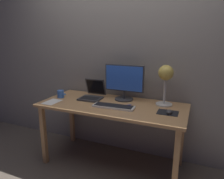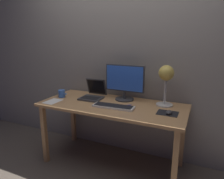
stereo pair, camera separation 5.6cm
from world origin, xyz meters
name	(u,v)px [view 1 (the left image)]	position (x,y,z in m)	size (l,w,h in m)	color
ground_plane	(112,163)	(0.00, 0.00, 0.00)	(4.80, 4.80, 0.00)	brown
back_wall	(125,50)	(0.00, 0.40, 1.30)	(4.80, 0.06, 2.60)	gray
desk	(112,111)	(0.00, 0.00, 0.66)	(1.60, 0.70, 0.74)	tan
monitor	(124,81)	(0.06, 0.21, 0.96)	(0.46, 0.22, 0.41)	#38383A
keyboard_main	(114,106)	(0.06, -0.10, 0.75)	(0.45, 0.16, 0.03)	silver
laptop	(93,93)	(-0.31, 0.13, 0.80)	(0.26, 0.30, 0.23)	#38383A
desk_lamp	(166,76)	(0.53, 0.20, 1.05)	(0.18, 0.18, 0.44)	beige
mousepad	(168,113)	(0.61, -0.04, 0.74)	(0.20, 0.16, 0.00)	black
mouse	(169,112)	(0.62, -0.05, 0.76)	(0.06, 0.10, 0.03)	#38383A
coffee_mug	(61,94)	(-0.67, -0.01, 0.79)	(0.11, 0.08, 0.09)	#3F72CC
paper_sheet_near_mouse	(52,102)	(-0.66, -0.20, 0.74)	(0.15, 0.21, 0.00)	white
pen	(125,105)	(0.15, 0.01, 0.74)	(0.01, 0.01, 0.14)	#2633A5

